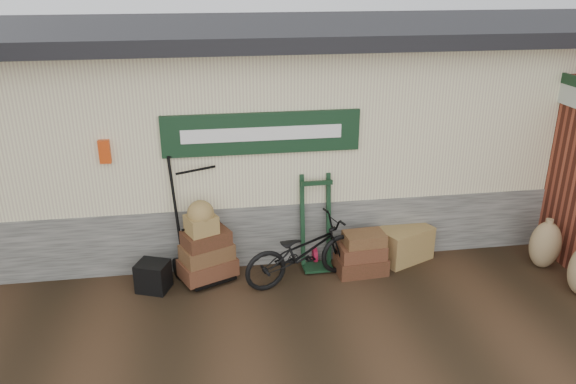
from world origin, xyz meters
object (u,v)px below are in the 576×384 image
object	(u,v)px
wicker_hamper	(404,243)
bicycle	(304,248)
green_barrow	(316,223)
suitcase_stack	(361,253)
porter_trolley	(199,217)
black_trunk	(153,276)

from	to	relation	value
wicker_hamper	bicycle	bearing A→B (deg)	-166.19
bicycle	green_barrow	bearing A→B (deg)	-49.27
green_barrow	suitcase_stack	bearing A→B (deg)	-26.94
suitcase_stack	porter_trolley	bearing A→B (deg)	172.49
green_barrow	wicker_hamper	size ratio (longest dim) A/B	1.78
green_barrow	bicycle	size ratio (longest dim) A/B	0.79
suitcase_stack	wicker_hamper	bearing A→B (deg)	21.82
suitcase_stack	black_trunk	world-z (taller)	suitcase_stack
wicker_hamper	green_barrow	bearing A→B (deg)	180.00
green_barrow	suitcase_stack	world-z (taller)	green_barrow
porter_trolley	bicycle	bearing A→B (deg)	-39.56
black_trunk	bicycle	world-z (taller)	bicycle
porter_trolley	wicker_hamper	xyz separation A→B (m)	(2.90, 0.00, -0.63)
porter_trolley	green_barrow	world-z (taller)	porter_trolley
porter_trolley	black_trunk	distance (m)	0.98
green_barrow	porter_trolley	bearing A→B (deg)	179.28
porter_trolley	bicycle	size ratio (longest dim) A/B	1.04
porter_trolley	suitcase_stack	size ratio (longest dim) A/B	2.55
green_barrow	bicycle	xyz separation A→B (m)	(-0.25, -0.38, -0.18)
green_barrow	black_trunk	size ratio (longest dim) A/B	3.40
bicycle	black_trunk	bearing A→B (deg)	71.58
porter_trolley	black_trunk	size ratio (longest dim) A/B	4.44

